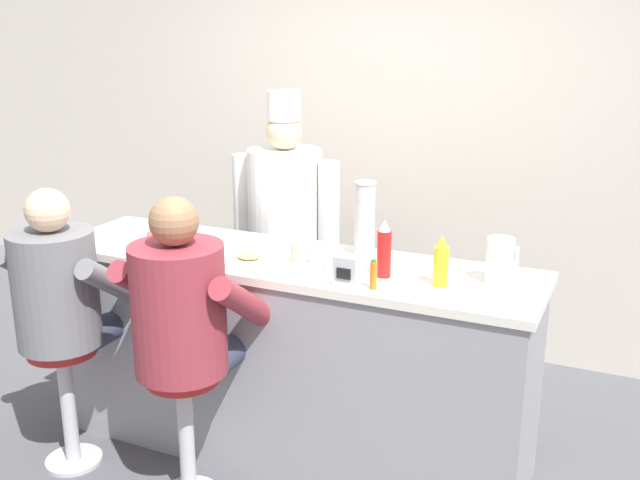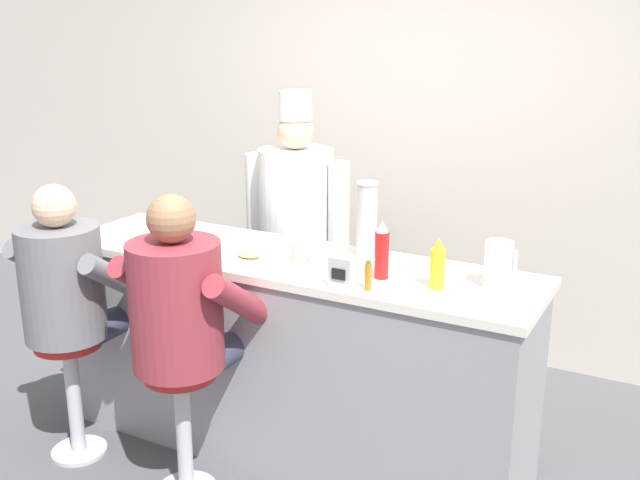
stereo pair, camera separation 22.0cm
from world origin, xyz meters
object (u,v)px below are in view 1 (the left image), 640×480
object	(u,v)px
cereal_bowl	(164,237)
water_pitcher_clear	(500,261)
breakfast_plate	(248,260)
coffee_mug_white	(336,263)
cup_stack_steel	(365,219)
ketchup_bottle_red	(384,250)
mustard_bottle_yellow	(441,262)
diner_seated_grey	(62,296)
napkin_dispenser_chrome	(346,271)
hot_sauce_bottle_orange	(373,275)
diner_seated_maroon	(184,316)
cook_in_whites_near	(285,226)
coffee_mug_tan	(300,253)

from	to	relation	value
cereal_bowl	water_pitcher_clear	bearing A→B (deg)	2.26
breakfast_plate	coffee_mug_white	size ratio (longest dim) A/B	1.98
cup_stack_steel	ketchup_bottle_red	bearing A→B (deg)	-53.20
cereal_bowl	coffee_mug_white	size ratio (longest dim) A/B	1.30
mustard_bottle_yellow	water_pitcher_clear	xyz separation A→B (m)	(0.22, 0.13, -0.00)
diner_seated_grey	cup_stack_steel	bearing A→B (deg)	29.89
napkin_dispenser_chrome	diner_seated_grey	bearing A→B (deg)	-168.31
hot_sauce_bottle_orange	napkin_dispenser_chrome	size ratio (longest dim) A/B	0.97
diner_seated_grey	mustard_bottle_yellow	bearing A→B (deg)	14.90
cereal_bowl	diner_seated_grey	world-z (taller)	diner_seated_grey
ketchup_bottle_red	mustard_bottle_yellow	world-z (taller)	ketchup_bottle_red
hot_sauce_bottle_orange	diner_seated_grey	size ratio (longest dim) A/B	0.09
cup_stack_steel	napkin_dispenser_chrome	xyz separation A→B (m)	(0.09, -0.44, -0.11)
ketchup_bottle_red	diner_seated_grey	distance (m)	1.52
mustard_bottle_yellow	breakfast_plate	distance (m)	0.90
hot_sauce_bottle_orange	diner_seated_maroon	bearing A→B (deg)	-159.06
napkin_dispenser_chrome	diner_seated_maroon	world-z (taller)	diner_seated_maroon
cup_stack_steel	napkin_dispenser_chrome	world-z (taller)	cup_stack_steel
mustard_bottle_yellow	breakfast_plate	xyz separation A→B (m)	(-0.90, -0.06, -0.09)
cup_stack_steel	diner_seated_maroon	distance (m)	0.96
diner_seated_maroon	cook_in_whites_near	xyz separation A→B (m)	(-0.15, 1.26, 0.07)
coffee_mug_white	cook_in_whites_near	world-z (taller)	cook_in_whites_near
coffee_mug_white	diner_seated_maroon	bearing A→B (deg)	-140.34
mustard_bottle_yellow	water_pitcher_clear	distance (m)	0.25
ketchup_bottle_red	mustard_bottle_yellow	bearing A→B (deg)	-2.24
coffee_mug_white	water_pitcher_clear	bearing A→B (deg)	11.38
cereal_bowl	cup_stack_steel	bearing A→B (deg)	11.20
ketchup_bottle_red	breakfast_plate	distance (m)	0.65
coffee_mug_tan	diner_seated_grey	distance (m)	1.13
ketchup_bottle_red	hot_sauce_bottle_orange	bearing A→B (deg)	-85.26
cereal_bowl	ketchup_bottle_red	bearing A→B (deg)	-2.48
ketchup_bottle_red	mustard_bottle_yellow	distance (m)	0.26
water_pitcher_clear	diner_seated_maroon	bearing A→B (deg)	-154.81
hot_sauce_bottle_orange	breakfast_plate	size ratio (longest dim) A/B	0.50
diner_seated_grey	cook_in_whites_near	size ratio (longest dim) A/B	0.80
breakfast_plate	coffee_mug_tan	bearing A→B (deg)	28.26
cereal_bowl	cup_stack_steel	world-z (taller)	cup_stack_steel
water_pitcher_clear	mustard_bottle_yellow	bearing A→B (deg)	-149.76
coffee_mug_tan	diner_seated_grey	bearing A→B (deg)	-153.49
hot_sauce_bottle_orange	diner_seated_maroon	distance (m)	0.84
breakfast_plate	coffee_mug_white	distance (m)	0.42
water_pitcher_clear	coffee_mug_tan	xyz separation A→B (m)	(-0.90, -0.08, -0.06)
mustard_bottle_yellow	cook_in_whites_near	size ratio (longest dim) A/B	0.13
cereal_bowl	coffee_mug_white	world-z (taller)	coffee_mug_white
mustard_bottle_yellow	cook_in_whites_near	distance (m)	1.42
mustard_bottle_yellow	napkin_dispenser_chrome	bearing A→B (deg)	-154.18
hot_sauce_bottle_orange	napkin_dispenser_chrome	xyz separation A→B (m)	(-0.11, -0.02, 0.00)
diner_seated_maroon	ketchup_bottle_red	bearing A→B (deg)	31.55
water_pitcher_clear	breakfast_plate	bearing A→B (deg)	-170.22
hot_sauce_bottle_orange	cup_stack_steel	size ratio (longest dim) A/B	0.36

